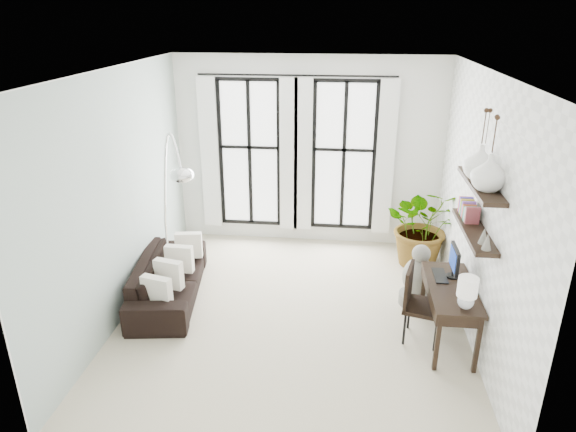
# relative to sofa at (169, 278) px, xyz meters

# --- Properties ---
(floor) EXTENTS (5.00, 5.00, 0.00)m
(floor) POSITION_rel_sofa_xyz_m (1.80, -0.26, -0.30)
(floor) COLOR beige
(floor) RESTS_ON ground
(ceiling) EXTENTS (5.00, 5.00, 0.00)m
(ceiling) POSITION_rel_sofa_xyz_m (1.80, -0.26, 2.90)
(ceiling) COLOR white
(ceiling) RESTS_ON wall_back
(wall_left) EXTENTS (0.00, 5.00, 5.00)m
(wall_left) POSITION_rel_sofa_xyz_m (-0.45, -0.26, 1.30)
(wall_left) COLOR #9EB0A9
(wall_left) RESTS_ON floor
(wall_right) EXTENTS (0.00, 5.00, 5.00)m
(wall_right) POSITION_rel_sofa_xyz_m (4.05, -0.26, 1.30)
(wall_right) COLOR white
(wall_right) RESTS_ON floor
(wall_back) EXTENTS (4.50, 0.00, 4.50)m
(wall_back) POSITION_rel_sofa_xyz_m (1.80, 2.24, 1.30)
(wall_back) COLOR white
(wall_back) RESTS_ON floor
(windows) EXTENTS (3.26, 0.13, 2.65)m
(windows) POSITION_rel_sofa_xyz_m (1.60, 2.17, 1.26)
(windows) COLOR white
(windows) RESTS_ON wall_back
(wall_shelves) EXTENTS (0.25, 1.30, 0.60)m
(wall_shelves) POSITION_rel_sofa_xyz_m (3.91, -0.59, 1.43)
(wall_shelves) COLOR black
(wall_shelves) RESTS_ON wall_right
(sofa) EXTENTS (1.09, 2.16, 0.60)m
(sofa) POSITION_rel_sofa_xyz_m (0.00, 0.00, 0.00)
(sofa) COLOR black
(sofa) RESTS_ON floor
(throw_pillows) EXTENTS (0.40, 1.52, 0.40)m
(throw_pillows) POSITION_rel_sofa_xyz_m (0.10, 0.00, 0.20)
(throw_pillows) COLOR silver
(throw_pillows) RESTS_ON sofa
(plant) EXTENTS (1.29, 1.13, 1.36)m
(plant) POSITION_rel_sofa_xyz_m (3.70, 1.47, 0.38)
(plant) COLOR #2D7228
(plant) RESTS_ON floor
(desk) EXTENTS (0.55, 1.29, 1.16)m
(desk) POSITION_rel_sofa_xyz_m (3.75, -0.68, 0.41)
(desk) COLOR black
(desk) RESTS_ON floor
(desk_chair) EXTENTS (0.56, 0.56, 0.97)m
(desk_chair) POSITION_rel_sofa_xyz_m (3.36, -0.62, 0.25)
(desk_chair) COLOR black
(desk_chair) RESTS_ON floor
(arc_lamp) EXTENTS (0.74, 0.62, 2.37)m
(arc_lamp) POSITION_rel_sofa_xyz_m (0.11, 0.19, 1.43)
(arc_lamp) COLOR silver
(arc_lamp) RESTS_ON floor
(buddha) EXTENTS (0.50, 0.50, 0.90)m
(buddha) POSITION_rel_sofa_xyz_m (3.50, 0.22, 0.08)
(buddha) COLOR gray
(buddha) RESTS_ON floor
(vase_a) EXTENTS (0.37, 0.37, 0.38)m
(vase_a) POSITION_rel_sofa_xyz_m (3.91, -0.88, 1.96)
(vase_a) COLOR white
(vase_a) RESTS_ON shelf_upper
(vase_b) EXTENTS (0.37, 0.37, 0.38)m
(vase_b) POSITION_rel_sofa_xyz_m (3.91, -0.48, 1.96)
(vase_b) COLOR white
(vase_b) RESTS_ON shelf_upper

